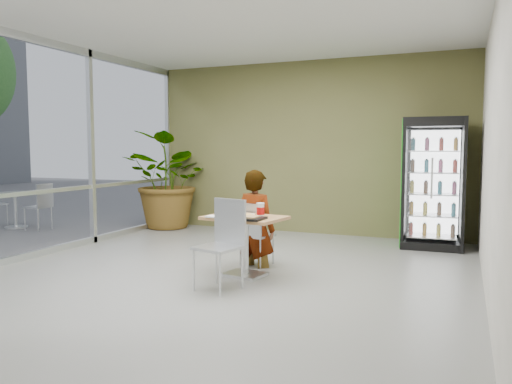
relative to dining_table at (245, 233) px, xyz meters
The scene contains 13 objects.
ground 0.61m from the dining_table, 154.83° to the right, with size 7.00×7.00×0.00m, color gray.
room_envelope 1.10m from the dining_table, 154.83° to the right, with size 6.00×7.00×3.20m, color silver, non-canonical shape.
storefront_frame 3.44m from the dining_table, behind, with size 0.10×7.00×3.20m, color silver, non-canonical shape.
dining_table is the anchor object (origin of this frame).
chair_far 0.54m from the dining_table, 101.89° to the left, with size 0.45×0.45×0.86m.
chair_near 0.57m from the dining_table, 90.41° to the right, with size 0.54×0.55×1.01m.
seated_woman 0.58m from the dining_table, 99.38° to the left, with size 0.59×0.38×1.61m, color black.
pizza_plate 0.24m from the dining_table, 65.04° to the left, with size 0.35×0.29×0.03m.
soda_cup 0.36m from the dining_table, ahead, with size 0.10×0.10×0.17m.
napkin_stack 0.46m from the dining_table, 145.96° to the right, with size 0.14×0.14×0.02m, color white.
cafeteria_tray 0.34m from the dining_table, 63.00° to the right, with size 0.43×0.32×0.02m, color black.
beverage_fridge 3.49m from the dining_table, 53.91° to the left, with size 0.98×0.77×2.07m.
potted_plant 4.09m from the dining_table, 135.16° to the left, with size 1.73×1.49×1.92m, color #285A24.
Camera 1 is at (2.75, -5.46, 1.59)m, focal length 35.00 mm.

